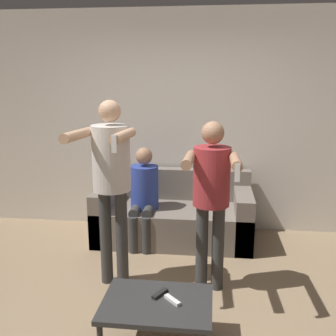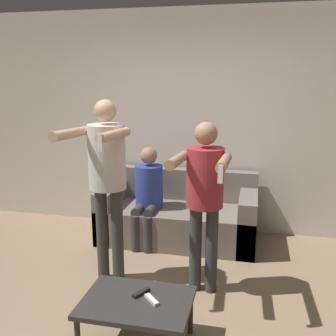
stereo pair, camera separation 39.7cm
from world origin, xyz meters
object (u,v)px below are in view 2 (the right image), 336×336
object	(u,v)px
remote_near	(152,300)
person_seated	(148,192)
coffee_table	(137,305)
remote_far	(141,293)
person_standing_left	(107,170)
couch	(178,217)
person_standing_right	(204,189)

from	to	relation	value
remote_near	person_seated	bearing A→B (deg)	106.33
coffee_table	remote_far	bearing A→B (deg)	83.39
person_seated	remote_near	world-z (taller)	person_seated
remote_far	remote_near	bearing A→B (deg)	-36.29
person_standing_left	remote_near	size ratio (longest dim) A/B	12.97
couch	person_standing_right	xyz separation A→B (m)	(0.44, -1.12, 0.69)
person_standing_left	remote_near	world-z (taller)	person_standing_left
person_standing_right	coffee_table	xyz separation A→B (m)	(-0.35, -0.85, -0.63)
person_standing_right	person_seated	bearing A→B (deg)	129.23
remote_near	remote_far	bearing A→B (deg)	143.71
person_standing_right	remote_far	world-z (taller)	person_standing_right
person_standing_right	remote_far	bearing A→B (deg)	-114.10
person_seated	couch	bearing A→B (deg)	27.77
couch	remote_near	size ratio (longest dim) A/B	13.73
coffee_table	remote_far	distance (m)	0.10
couch	remote_near	distance (m)	1.98
person_seated	person_standing_left	bearing A→B (deg)	-97.09
person_standing_left	remote_far	size ratio (longest dim) A/B	11.61
person_seated	person_standing_right	bearing A→B (deg)	-50.77
couch	remote_near	bearing A→B (deg)	-84.26
person_standing_left	coffee_table	xyz separation A→B (m)	(0.53, -0.86, -0.76)
person_standing_left	person_seated	size ratio (longest dim) A/B	1.52
remote_near	remote_far	xyz separation A→B (m)	(-0.10, 0.07, 0.00)
couch	person_standing_right	world-z (taller)	person_standing_right
person_standing_left	couch	bearing A→B (deg)	68.25
person_standing_right	remote_far	distance (m)	1.03
person_standing_right	remote_near	size ratio (longest dim) A/B	11.67
person_standing_left	person_seated	xyz separation A→B (m)	(0.12, 0.94, -0.48)
couch	person_standing_left	bearing A→B (deg)	-111.75
person_seated	coffee_table	world-z (taller)	person_seated
couch	person_standing_left	size ratio (longest dim) A/B	1.06
person_seated	remote_far	size ratio (longest dim) A/B	7.62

